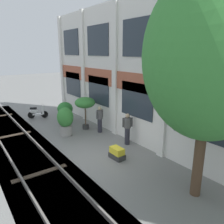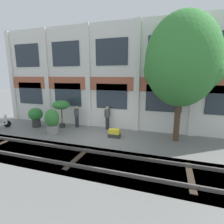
{
  "view_description": "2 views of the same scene",
  "coord_description": "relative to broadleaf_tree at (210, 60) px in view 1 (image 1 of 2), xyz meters",
  "views": [
    {
      "loc": [
        7.68,
        -4.63,
        4.53
      ],
      "look_at": [
        -0.25,
        1.15,
        1.81
      ],
      "focal_mm": 35.0,
      "sensor_mm": 36.0,
      "label": 1
    },
    {
      "loc": [
        3.76,
        -8.86,
        3.66
      ],
      "look_at": [
        0.59,
        0.79,
        1.52
      ],
      "focal_mm": 28.0,
      "sensor_mm": 36.0,
      "label": 2
    }
  ],
  "objects": [
    {
      "name": "potted_plant_square_trough",
      "position": [
        -3.49,
        -0.57,
        -4.07
      ],
      "size": [
        0.74,
        0.46,
        0.51
      ],
      "color": "#333333",
      "rests_on": "ground"
    },
    {
      "name": "apartment_facade",
      "position": [
        -4.27,
        1.45,
        -0.79
      ],
      "size": [
        17.58,
        0.64,
        7.04
      ],
      "color": "silver",
      "rests_on": "ground"
    },
    {
      "name": "potted_plant_glazed_jar",
      "position": [
        -7.44,
        -1.17,
        -3.45
      ],
      "size": [
        0.9,
        0.9,
        1.59
      ],
      "color": "gray",
      "rests_on": "ground"
    },
    {
      "name": "broadleaf_tree",
      "position": [
        0.0,
        0.0,
        0.0
      ],
      "size": [
        3.99,
        3.8,
        6.84
      ],
      "color": "#4C3826",
      "rests_on": "ground"
    },
    {
      "name": "resident_by_doorway",
      "position": [
        -4.42,
        0.79,
        -3.45
      ],
      "size": [
        0.34,
        0.48,
        1.61
      ],
      "rotation": [
        0.0,
        0.0,
        -0.47
      ],
      "color": "#282833",
      "rests_on": "ground"
    },
    {
      "name": "scooter_near_curb",
      "position": [
        -11.64,
        -1.45,
        -3.87
      ],
      "size": [
        0.75,
        1.29,
        0.98
      ],
      "rotation": [
        0.0,
        0.0,
        1.13
      ],
      "color": "black",
      "rests_on": "ground"
    },
    {
      "name": "rail_tracks",
      "position": [
        -4.27,
        -3.71,
        -4.44
      ],
      "size": [
        25.22,
        2.8,
        0.43
      ],
      "color": "#423F3A",
      "rests_on": "ground"
    },
    {
      "name": "potted_plant_tall_urn",
      "position": [
        -7.65,
        0.22,
        -2.74
      ],
      "size": [
        1.2,
        1.2,
        1.95
      ],
      "color": "#333333",
      "rests_on": "ground"
    },
    {
      "name": "resident_watching_tracks",
      "position": [
        -6.68,
        0.61,
        -3.49
      ],
      "size": [
        0.34,
        0.52,
        1.54
      ],
      "rotation": [
        0.0,
        0.0,
        -2.95
      ],
      "color": "#282833",
      "rests_on": "ground"
    },
    {
      "name": "ground_plane",
      "position": [
        -4.27,
        -1.24,
        -4.31
      ],
      "size": [
        80.0,
        80.0,
        0.0
      ],
      "primitive_type": "plane",
      "color": "slate"
    },
    {
      "name": "potted_plant_fluted_column",
      "position": [
        -9.52,
        -0.24,
        -3.49
      ],
      "size": [
        0.99,
        0.99,
        1.38
      ],
      "color": "#333333",
      "rests_on": "ground"
    }
  ]
}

